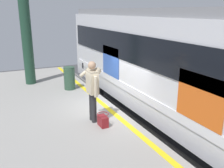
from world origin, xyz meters
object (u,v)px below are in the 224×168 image
(train_carriage, at_px, (182,62))
(passenger, at_px, (93,87))
(trash_bin, at_px, (69,78))
(handbag, at_px, (103,120))
(station_column, at_px, (27,43))

(train_carriage, xyz_separation_m, passenger, (0.15, 2.92, -0.45))
(trash_bin, bearing_deg, handbag, 178.25)
(handbag, height_order, trash_bin, trash_bin)
(station_column, relative_size, trash_bin, 3.88)
(handbag, relative_size, station_column, 0.10)
(station_column, bearing_deg, train_carriage, -140.62)
(passenger, xyz_separation_m, station_column, (4.71, 1.07, 0.73))
(train_carriage, xyz_separation_m, trash_bin, (3.34, 2.70, -1.02))
(trash_bin, bearing_deg, train_carriage, -141.09)
(station_column, bearing_deg, handbag, -167.03)
(passenger, relative_size, handbag, 4.80)
(handbag, bearing_deg, passenger, 14.98)
(passenger, relative_size, trash_bin, 1.91)
(train_carriage, distance_m, trash_bin, 4.41)
(passenger, bearing_deg, handbag, -165.02)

